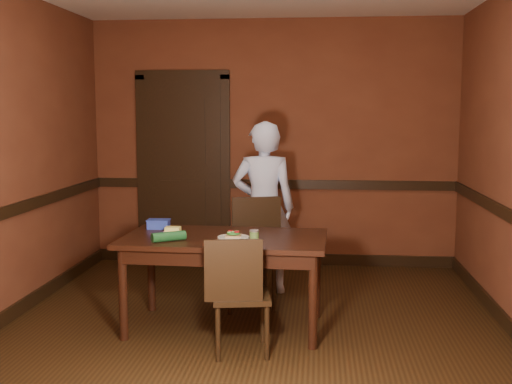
% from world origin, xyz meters
% --- Properties ---
extents(floor, '(4.00, 4.50, 0.01)m').
position_xyz_m(floor, '(0.00, 0.00, 0.00)').
color(floor, black).
rests_on(floor, ground).
extents(wall_back, '(4.00, 0.02, 2.70)m').
position_xyz_m(wall_back, '(0.00, 2.25, 1.35)').
color(wall_back, brown).
rests_on(wall_back, ground).
extents(wall_front, '(4.00, 0.02, 2.70)m').
position_xyz_m(wall_front, '(0.00, -2.25, 1.35)').
color(wall_front, brown).
rests_on(wall_front, ground).
extents(dado_back, '(4.00, 0.03, 0.10)m').
position_xyz_m(dado_back, '(0.00, 2.23, 0.90)').
color(dado_back, black).
rests_on(dado_back, ground).
extents(dado_left, '(0.03, 4.50, 0.10)m').
position_xyz_m(dado_left, '(-1.99, 0.00, 0.90)').
color(dado_left, black).
rests_on(dado_left, ground).
extents(baseboard_back, '(4.00, 0.03, 0.12)m').
position_xyz_m(baseboard_back, '(0.00, 2.23, 0.06)').
color(baseboard_back, black).
rests_on(baseboard_back, ground).
extents(baseboard_left, '(0.03, 4.50, 0.12)m').
position_xyz_m(baseboard_left, '(-1.99, 0.00, 0.06)').
color(baseboard_left, black).
rests_on(baseboard_left, ground).
extents(door, '(1.05, 0.07, 2.20)m').
position_xyz_m(door, '(-1.00, 2.22, 1.09)').
color(door, black).
rests_on(door, ground).
extents(dining_table, '(1.60, 0.93, 0.74)m').
position_xyz_m(dining_table, '(-0.22, 0.05, 0.37)').
color(dining_table, black).
rests_on(dining_table, floor).
extents(chair_far, '(0.55, 0.55, 0.94)m').
position_xyz_m(chair_far, '(-0.10, 0.63, 0.47)').
color(chair_far, black).
rests_on(chair_far, floor).
extents(chair_near, '(0.46, 0.46, 0.85)m').
position_xyz_m(chair_near, '(-0.03, -0.44, 0.42)').
color(chair_near, black).
rests_on(chair_near, floor).
extents(person, '(0.62, 0.43, 1.61)m').
position_xyz_m(person, '(-0.00, 1.12, 0.81)').
color(person, silver).
rests_on(person, floor).
extents(sandwich_plate, '(0.24, 0.24, 0.06)m').
position_xyz_m(sandwich_plate, '(-0.14, -0.04, 0.75)').
color(sandwich_plate, white).
rests_on(sandwich_plate, dining_table).
extents(sauce_jar, '(0.07, 0.07, 0.08)m').
position_xyz_m(sauce_jar, '(0.03, -0.11, 0.78)').
color(sauce_jar, '#5A7E38').
rests_on(sauce_jar, dining_table).
extents(cheese_saucer, '(0.16, 0.16, 0.05)m').
position_xyz_m(cheese_saucer, '(-0.65, 0.15, 0.76)').
color(cheese_saucer, white).
rests_on(cheese_saucer, dining_table).
extents(food_tub, '(0.19, 0.13, 0.08)m').
position_xyz_m(food_tub, '(-0.81, 0.32, 0.78)').
color(food_tub, blue).
rests_on(food_tub, dining_table).
extents(wrapped_veg, '(0.26, 0.20, 0.07)m').
position_xyz_m(wrapped_veg, '(-0.60, -0.18, 0.77)').
color(wrapped_veg, '#184B21').
rests_on(wrapped_veg, dining_table).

